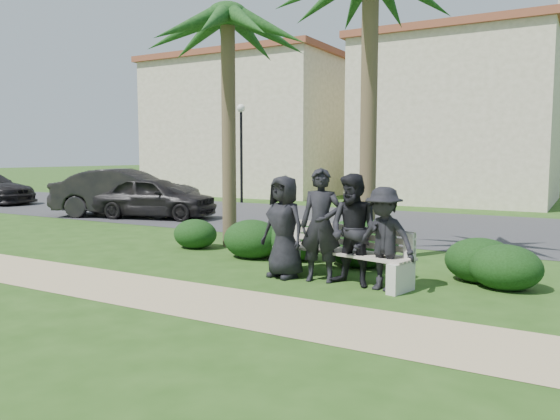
# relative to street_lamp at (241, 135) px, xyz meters

# --- Properties ---
(ground) EXTENTS (160.00, 160.00, 0.00)m
(ground) POSITION_rel_street_lamp_xyz_m (9.00, -12.00, -2.94)
(ground) COLOR #244714
(ground) RESTS_ON ground
(footpath) EXTENTS (30.00, 1.60, 0.01)m
(footpath) POSITION_rel_street_lamp_xyz_m (9.00, -13.80, -2.94)
(footpath) COLOR tan
(footpath) RESTS_ON ground
(asphalt_street) EXTENTS (160.00, 8.00, 0.01)m
(asphalt_street) POSITION_rel_street_lamp_xyz_m (9.00, -4.00, -2.94)
(asphalt_street) COLOR #2D2D30
(asphalt_street) RESTS_ON ground
(stucco_bldg_left) EXTENTS (10.40, 8.40, 7.30)m
(stucco_bldg_left) POSITION_rel_street_lamp_xyz_m (-3.00, 6.00, 0.72)
(stucco_bldg_left) COLOR #B7AE89
(stucco_bldg_left) RESTS_ON ground
(stucco_bldg_right) EXTENTS (8.40, 8.40, 7.30)m
(stucco_bldg_right) POSITION_rel_street_lamp_xyz_m (8.00, 6.00, 0.72)
(stucco_bldg_right) COLOR #B7AE89
(stucco_bldg_right) RESTS_ON ground
(street_lamp) EXTENTS (0.36, 0.36, 4.29)m
(street_lamp) POSITION_rel_street_lamp_xyz_m (0.00, 0.00, 0.00)
(street_lamp) COLOR black
(street_lamp) RESTS_ON ground
(park_bench) EXTENTS (2.65, 1.14, 0.88)m
(park_bench) POSITION_rel_street_lamp_xyz_m (9.77, -11.61, -2.54)
(park_bench) COLOR #AFA293
(park_bench) RESTS_ON ground
(man_a) EXTENTS (0.95, 0.72, 1.74)m
(man_a) POSITION_rel_street_lamp_xyz_m (8.86, -11.90, -2.07)
(man_a) COLOR black
(man_a) RESTS_ON ground
(man_b) EXTENTS (0.76, 0.58, 1.88)m
(man_b) POSITION_rel_street_lamp_xyz_m (9.55, -11.87, -2.00)
(man_b) COLOR black
(man_b) RESTS_ON ground
(man_c) EXTENTS (0.99, 0.83, 1.80)m
(man_c) POSITION_rel_street_lamp_xyz_m (10.13, -11.89, -2.05)
(man_c) COLOR black
(man_c) RESTS_ON ground
(man_d) EXTENTS (1.11, 0.73, 1.60)m
(man_d) POSITION_rel_street_lamp_xyz_m (10.63, -11.92, -2.14)
(man_d) COLOR black
(man_d) RESTS_ON ground
(hedge_a) EXTENTS (1.03, 0.85, 0.67)m
(hedge_a) POSITION_rel_street_lamp_xyz_m (5.67, -10.32, -2.61)
(hedge_a) COLOR black
(hedge_a) RESTS_ON ground
(hedge_b) EXTENTS (1.23, 1.02, 0.80)m
(hedge_b) POSITION_rel_street_lamp_xyz_m (7.42, -10.65, -2.54)
(hedge_b) COLOR black
(hedge_b) RESTS_ON ground
(hedge_c) EXTENTS (1.24, 1.02, 0.81)m
(hedge_c) POSITION_rel_street_lamp_xyz_m (8.25, -10.39, -2.54)
(hedge_c) COLOR black
(hedge_c) RESTS_ON ground
(hedge_d) EXTENTS (1.44, 1.19, 0.94)m
(hedge_d) POSITION_rel_street_lamp_xyz_m (9.65, -10.37, -2.47)
(hedge_d) COLOR black
(hedge_d) RESTS_ON ground
(hedge_e) EXTENTS (1.15, 0.95, 0.75)m
(hedge_e) POSITION_rel_street_lamp_xyz_m (11.84, -10.57, -2.57)
(hedge_e) COLOR black
(hedge_e) RESTS_ON ground
(hedge_f) EXTENTS (1.11, 0.91, 0.72)m
(hedge_f) POSITION_rel_street_lamp_xyz_m (12.27, -10.89, -2.58)
(hedge_f) COLOR black
(hedge_f) RESTS_ON ground
(palm_left) EXTENTS (3.00, 3.00, 6.08)m
(palm_left) POSITION_rel_street_lamp_xyz_m (6.18, -9.70, 2.16)
(palm_left) COLOR brown
(palm_left) RESTS_ON ground
(car_a) EXTENTS (4.37, 2.58, 1.39)m
(car_a) POSITION_rel_street_lamp_xyz_m (0.82, -6.38, -2.25)
(car_a) COLOR black
(car_a) RESTS_ON ground
(car_b) EXTENTS (5.15, 3.49, 1.61)m
(car_b) POSITION_rel_street_lamp_xyz_m (-0.38, -6.42, -2.14)
(car_b) COLOR black
(car_b) RESTS_ON ground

